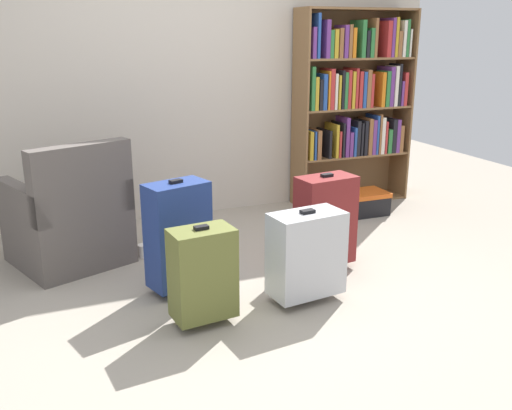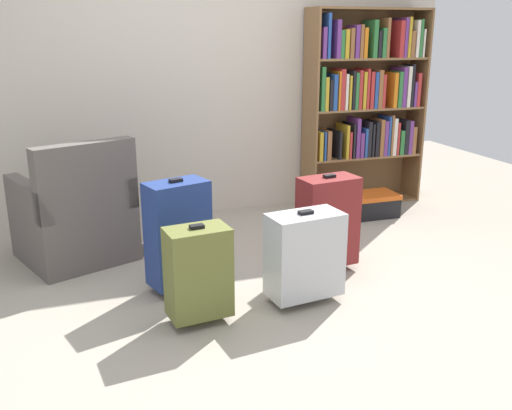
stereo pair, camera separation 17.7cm
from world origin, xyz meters
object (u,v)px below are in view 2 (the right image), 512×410
(mug, at_px, (148,248))
(storage_box, at_px, (371,204))
(suitcase_silver, at_px, (305,255))
(suitcase_olive, at_px, (198,272))
(armchair, at_px, (76,218))
(suitcase_dark_red, at_px, (328,221))
(suitcase_navy_blue, at_px, (178,233))
(bookshelf, at_px, (366,98))

(mug, distance_m, storage_box, 2.07)
(suitcase_silver, relative_size, suitcase_olive, 1.00)
(storage_box, bearing_deg, mug, -171.97)
(armchair, bearing_deg, suitcase_dark_red, -25.13)
(storage_box, height_order, suitcase_olive, suitcase_olive)
(suitcase_olive, distance_m, suitcase_dark_red, 1.11)
(storage_box, height_order, suitcase_navy_blue, suitcase_navy_blue)
(mug, height_order, suitcase_silver, suitcase_silver)
(mug, bearing_deg, suitcase_silver, -53.74)
(suitcase_navy_blue, bearing_deg, mug, 99.20)
(suitcase_navy_blue, bearing_deg, suitcase_olive, -88.00)
(bookshelf, height_order, mug, bookshelf)
(storage_box, bearing_deg, suitcase_silver, -132.48)
(armchair, distance_m, suitcase_olive, 1.36)
(suitcase_navy_blue, relative_size, suitcase_olive, 1.25)
(armchair, height_order, suitcase_navy_blue, armchair)
(mug, height_order, suitcase_navy_blue, suitcase_navy_blue)
(storage_box, bearing_deg, suitcase_navy_blue, -153.91)
(suitcase_silver, bearing_deg, suitcase_olive, -175.80)
(storage_box, xyz_separation_m, suitcase_silver, (-1.26, -1.37, 0.20))
(bookshelf, distance_m, suitcase_navy_blue, 2.58)
(armchair, relative_size, mug, 7.55)
(mug, distance_m, suitcase_olive, 1.17)
(suitcase_navy_blue, bearing_deg, suitcase_silver, -31.47)
(suitcase_dark_red, bearing_deg, bookshelf, 53.26)
(mug, relative_size, storage_box, 0.26)
(storage_box, xyz_separation_m, suitcase_navy_blue, (-1.94, -0.95, 0.27))
(mug, bearing_deg, storage_box, 8.03)
(bookshelf, bearing_deg, mug, -161.74)
(armchair, height_order, suitcase_olive, armchair)
(mug, xyz_separation_m, suitcase_dark_red, (1.14, -0.68, 0.31))
(suitcase_silver, height_order, suitcase_dark_red, suitcase_dark_red)
(bookshelf, bearing_deg, suitcase_dark_red, -126.74)
(suitcase_navy_blue, height_order, suitcase_dark_red, suitcase_navy_blue)
(armchair, height_order, mug, armchair)
(armchair, xyz_separation_m, suitcase_silver, (1.29, -1.16, -0.01))
(suitcase_navy_blue, relative_size, suitcase_dark_red, 1.08)
(armchair, xyz_separation_m, mug, (0.49, -0.08, -0.27))
(storage_box, relative_size, suitcase_silver, 0.78)
(suitcase_navy_blue, xyz_separation_m, suitcase_dark_red, (1.03, -0.02, -0.03))
(bookshelf, bearing_deg, storage_box, -107.81)
(suitcase_navy_blue, height_order, suitcase_olive, suitcase_navy_blue)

